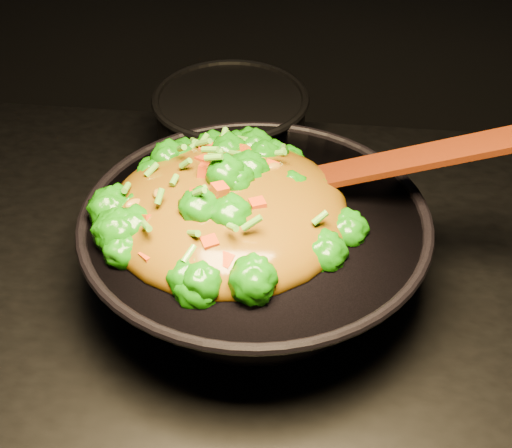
# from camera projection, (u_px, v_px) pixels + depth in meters

# --- Properties ---
(wok) EXTENTS (0.49, 0.49, 0.11)m
(wok) POSITION_uv_depth(u_px,v_px,m) (255.00, 255.00, 0.89)
(wok) COLOR black
(wok) RESTS_ON stovetop
(stir_fry) EXTENTS (0.31, 0.31, 0.09)m
(stir_fry) POSITION_uv_depth(u_px,v_px,m) (227.00, 183.00, 0.83)
(stir_fry) COLOR #166B07
(stir_fry) RESTS_ON wok
(spatula) EXTENTS (0.26, 0.07, 0.11)m
(spatula) POSITION_uv_depth(u_px,v_px,m) (384.00, 165.00, 0.85)
(spatula) COLOR #3B1209
(spatula) RESTS_ON wok
(back_pot) EXTENTS (0.21, 0.21, 0.12)m
(back_pot) POSITION_uv_depth(u_px,v_px,m) (231.00, 132.00, 1.08)
(back_pot) COLOR black
(back_pot) RESTS_ON stovetop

